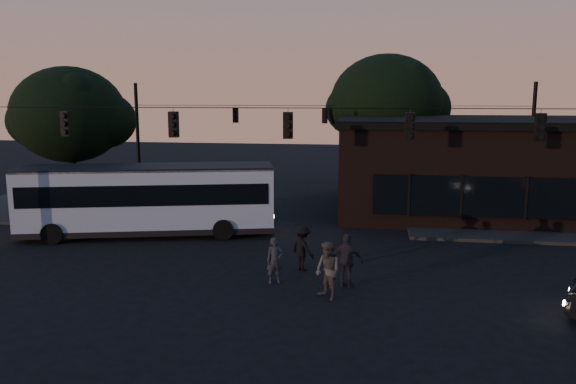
# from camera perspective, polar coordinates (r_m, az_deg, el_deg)

# --- Properties ---
(ground) EXTENTS (120.00, 120.00, 0.00)m
(ground) POSITION_cam_1_polar(r_m,az_deg,el_deg) (18.54, -1.90, -11.29)
(ground) COLOR black
(ground) RESTS_ON ground
(sidewalk_far_right) EXTENTS (14.00, 10.00, 0.15)m
(sidewalk_far_right) POSITION_cam_1_polar(r_m,az_deg,el_deg) (32.89, 24.01, -2.62)
(sidewalk_far_right) COLOR black
(sidewalk_far_right) RESTS_ON ground
(sidewalk_far_left) EXTENTS (14.00, 10.00, 0.15)m
(sidewalk_far_left) POSITION_cam_1_polar(r_m,az_deg,el_deg) (36.06, -20.01, -1.33)
(sidewalk_far_left) COLOR black
(sidewalk_far_left) RESTS_ON ground
(building) EXTENTS (15.40, 10.41, 5.40)m
(building) POSITION_cam_1_polar(r_m,az_deg,el_deg) (33.71, 18.53, 2.55)
(building) COLOR black
(building) RESTS_ON ground
(tree_behind) EXTENTS (7.60, 7.60, 9.43)m
(tree_behind) POSITION_cam_1_polar(r_m,az_deg,el_deg) (39.01, 9.96, 8.96)
(tree_behind) COLOR black
(tree_behind) RESTS_ON ground
(tree_left) EXTENTS (6.40, 6.40, 8.30)m
(tree_left) POSITION_cam_1_polar(r_m,az_deg,el_deg) (34.59, -21.34, 7.32)
(tree_left) COLOR black
(tree_left) RESTS_ON ground
(signal_rig_near) EXTENTS (26.24, 0.30, 7.50)m
(signal_rig_near) POSITION_cam_1_polar(r_m,az_deg,el_deg) (21.35, -0.00, 3.83)
(signal_rig_near) COLOR black
(signal_rig_near) RESTS_ON ground
(signal_rig_far) EXTENTS (26.24, 0.30, 7.50)m
(signal_rig_far) POSITION_cam_1_polar(r_m,az_deg,el_deg) (37.22, 3.73, 5.99)
(signal_rig_far) COLOR black
(signal_rig_far) RESTS_ON ground
(bus) EXTENTS (12.26, 5.65, 3.37)m
(bus) POSITION_cam_1_polar(r_m,az_deg,el_deg) (27.66, -14.01, -0.44)
(bus) COLOR #91A2B9
(bus) RESTS_ON ground
(pedestrian_a) EXTENTS (0.71, 0.59, 1.67)m
(pedestrian_a) POSITION_cam_1_polar(r_m,az_deg,el_deg) (20.22, -1.35, -6.97)
(pedestrian_a) COLOR black
(pedestrian_a) RESTS_ON ground
(pedestrian_b) EXTENTS (1.18, 1.18, 1.93)m
(pedestrian_b) POSITION_cam_1_polar(r_m,az_deg,el_deg) (18.72, 4.06, -7.97)
(pedestrian_b) COLOR #413D3B
(pedestrian_b) RESTS_ON ground
(pedestrian_c) EXTENTS (1.19, 0.66, 1.92)m
(pedestrian_c) POSITION_cam_1_polar(r_m,az_deg,el_deg) (19.89, 6.03, -6.94)
(pedestrian_c) COLOR black
(pedestrian_c) RESTS_ON ground
(pedestrian_d) EXTENTS (1.28, 1.24, 1.76)m
(pedestrian_d) POSITION_cam_1_polar(r_m,az_deg,el_deg) (21.65, 1.50, -5.72)
(pedestrian_d) COLOR black
(pedestrian_d) RESTS_ON ground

